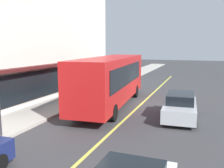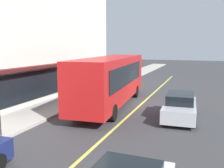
% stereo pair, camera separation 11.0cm
% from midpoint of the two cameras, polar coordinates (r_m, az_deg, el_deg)
% --- Properties ---
extents(ground, '(120.00, 120.00, 0.00)m').
position_cam_midpoint_polar(ground, '(18.93, 7.19, -4.39)').
color(ground, '#38383A').
extents(sidewalk, '(80.00, 3.00, 0.15)m').
position_cam_midpoint_polar(sidewalk, '(20.88, -7.97, -2.95)').
color(sidewalk, '#B2ADA3').
rests_on(sidewalk, ground).
extents(lane_centre_stripe, '(36.00, 0.16, 0.01)m').
position_cam_midpoint_polar(lane_centre_stripe, '(18.93, 7.19, -4.38)').
color(lane_centre_stripe, '#D8D14C').
rests_on(lane_centre_stripe, ground).
extents(storefront_building, '(21.97, 8.66, 15.20)m').
position_cam_midpoint_polar(storefront_building, '(23.39, -21.64, 16.29)').
color(storefront_building, silver).
rests_on(storefront_building, ground).
extents(bus, '(11.28, 3.33, 3.50)m').
position_cam_midpoint_polar(bus, '(17.62, 0.03, 1.27)').
color(bus, red).
rests_on(bus, ground).
extents(car_silver, '(4.38, 2.02, 1.52)m').
position_cam_midpoint_polar(car_silver, '(15.21, 15.56, -5.03)').
color(car_silver, '#B7BABF').
rests_on(car_silver, ground).
extents(pedestrian_by_curb, '(0.34, 0.34, 1.55)m').
position_cam_midpoint_polar(pedestrian_by_curb, '(29.04, 2.36, 2.40)').
color(pedestrian_by_curb, black).
rests_on(pedestrian_by_curb, sidewalk).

